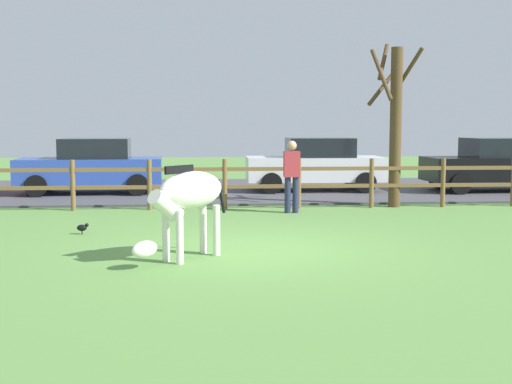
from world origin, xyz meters
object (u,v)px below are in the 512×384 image
object	(u,v)px
bare_tree	(395,120)
parked_car_white	(316,164)
zebra	(187,198)
crow_on_grass	(83,227)
parked_car_blue	(92,165)
visitor_near_fence	(292,173)
parked_car_black	(495,164)

from	to	relation	value
bare_tree	parked_car_white	distance (m)	4.00
zebra	parked_car_white	distance (m)	10.12
crow_on_grass	parked_car_blue	world-z (taller)	parked_car_blue
parked_car_blue	bare_tree	bearing A→B (deg)	-22.96
visitor_near_fence	parked_car_blue	bearing A→B (deg)	140.78
bare_tree	parked_car_black	xyz separation A→B (m)	(3.94, 3.01, -1.26)
zebra	parked_car_white	xyz separation A→B (m)	(3.53, 9.48, -0.08)
bare_tree	zebra	distance (m)	7.74
parked_car_white	parked_car_blue	bearing A→B (deg)	-177.65
parked_car_blue	visitor_near_fence	bearing A→B (deg)	-39.22
bare_tree	zebra	bearing A→B (deg)	-129.31
parked_car_black	parked_car_white	world-z (taller)	same
zebra	parked_car_white	size ratio (longest dim) A/B	0.38
crow_on_grass	parked_car_blue	xyz separation A→B (m)	(-0.97, 6.83, 0.72)
crow_on_grass	zebra	bearing A→B (deg)	-50.25
bare_tree	visitor_near_fence	bearing A→B (deg)	-160.70
parked_car_blue	visitor_near_fence	distance (m)	6.67
crow_on_grass	parked_car_black	distance (m)	12.62
parked_car_white	visitor_near_fence	size ratio (longest dim) A/B	2.45
zebra	crow_on_grass	world-z (taller)	zebra
crow_on_grass	parked_car_white	xyz separation A→B (m)	(5.51, 7.10, 0.72)
visitor_near_fence	parked_car_white	bearing A→B (deg)	73.70
bare_tree	zebra	world-z (taller)	bare_tree
parked_car_black	parked_car_blue	bearing A→B (deg)	178.59
parked_car_white	bare_tree	bearing A→B (deg)	-69.80
crow_on_grass	parked_car_blue	distance (m)	6.94
parked_car_black	parked_car_blue	xyz separation A→B (m)	(-11.73, 0.29, 0.00)
crow_on_grass	parked_car_black	bearing A→B (deg)	31.29
parked_car_black	crow_on_grass	bearing A→B (deg)	-148.71
parked_car_black	parked_car_white	xyz separation A→B (m)	(-5.25, 0.55, 0.00)
parked_car_blue	crow_on_grass	bearing A→B (deg)	-81.95
parked_car_blue	parked_car_white	distance (m)	6.49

